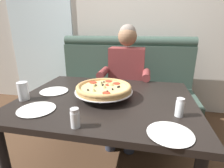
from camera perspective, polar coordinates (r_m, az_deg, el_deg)
name	(u,v)px	position (r m, az deg, el deg)	size (l,w,h in m)	color
back_wall_with_window	(130,16)	(2.72, 5.99, 21.54)	(6.00, 0.12, 2.80)	beige
window_panel	(39,17)	(3.15, -23.10, 19.81)	(1.10, 0.02, 2.80)	white
booth_bench	(123,93)	(2.30, 3.71, -3.16)	(1.78, 0.78, 1.13)	#384C42
dining_table	(106,107)	(1.33, -2.01, -7.72)	(1.29, 0.99, 0.73)	black
diner_main	(125,77)	(1.95, 4.49, 2.49)	(0.54, 0.64, 1.27)	#2D3342
pizza	(104,88)	(1.28, -2.74, -1.42)	(0.43, 0.43, 0.11)	silver
shaker_pepper_flakes	(75,119)	(0.94, -12.18, -11.38)	(0.05, 0.05, 0.11)	white
shaker_parmesan	(180,109)	(1.09, 21.55, -7.63)	(0.05, 0.05, 0.11)	white
plate_near_left	(36,108)	(1.21, -23.82, -7.43)	(0.24, 0.24, 0.02)	white
plate_near_right	(170,132)	(0.92, 18.77, -15.00)	(0.23, 0.23, 0.02)	white
plate_far_side	(54,90)	(1.49, -18.70, -2.04)	(0.23, 0.23, 0.02)	white
drinking_glass	(23,92)	(1.40, -27.39, -2.37)	(0.07, 0.07, 0.13)	silver
patio_chair	(59,63)	(3.82, -17.25, 6.58)	(0.42, 0.41, 0.86)	black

